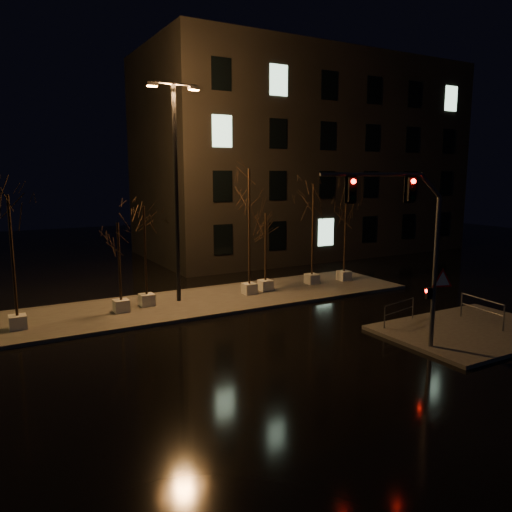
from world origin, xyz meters
TOP-DOWN VIEW (x-y plane):
  - ground at (0.00, 0.00)m, footprint 90.00×90.00m
  - median at (0.00, 6.00)m, footprint 22.00×5.00m
  - sidewalk_corner at (7.50, -3.50)m, footprint 7.00×5.00m
  - building at (14.00, 18.00)m, footprint 25.00×12.00m
  - tree_0 at (-8.26, 5.42)m, footprint 1.80×1.80m
  - tree_1 at (-4.01, 5.89)m, footprint 1.80×1.80m
  - tree_2 at (-2.69, 6.37)m, footprint 1.80×1.80m
  - tree_3 at (2.60, 6.01)m, footprint 1.80×1.80m
  - tree_4 at (3.73, 6.30)m, footprint 1.80×1.80m
  - tree_5 at (6.81, 6.40)m, footprint 1.80×1.80m
  - tree_6 at (8.99, 6.25)m, footprint 1.80×1.80m
  - traffic_signal_mast at (3.55, -3.81)m, footprint 4.82×1.61m
  - streetlight_main at (-1.06, 6.49)m, footprint 2.55×0.35m
  - guard_rail_a at (5.56, -1.50)m, footprint 2.09×0.49m
  - guard_rail_b at (8.49, -3.19)m, footprint 0.31×2.22m

SIDE VIEW (x-z plane):
  - ground at x=0.00m, z-range 0.00..0.00m
  - median at x=0.00m, z-range 0.00..0.15m
  - sidewalk_corner at x=7.50m, z-range 0.00..0.15m
  - guard_rail_a at x=5.56m, z-range 0.29..1.21m
  - guard_rail_b at x=8.49m, z-range 0.30..1.36m
  - tree_1 at x=-4.01m, z-range 1.22..5.33m
  - tree_4 at x=3.73m, z-range 1.24..5.43m
  - tree_2 at x=-2.69m, z-range 1.39..6.18m
  - tree_6 at x=8.99m, z-range 1.45..6.47m
  - traffic_signal_mast at x=3.55m, z-range 1.12..7.27m
  - tree_0 at x=-8.26m, z-range 1.56..7.03m
  - tree_5 at x=6.81m, z-range 1.63..7.34m
  - tree_3 at x=2.60m, z-range 1.84..8.38m
  - streetlight_main at x=-1.06m, z-range 0.94..11.14m
  - building at x=14.00m, z-range 0.00..15.00m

